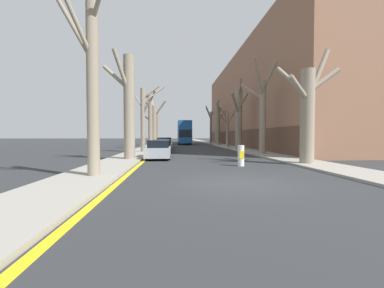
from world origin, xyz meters
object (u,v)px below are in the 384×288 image
object	(u,v)px
street_tree_left_2	(144,116)
street_tree_right_1	(262,113)
street_tree_right_2	(239,117)
traffic_bollard	(241,156)
street_tree_left_1	(128,104)
parked_car_1	(162,147)
street_tree_right_4	(218,124)
street_tree_right_5	(211,125)
street_tree_right_3	(228,127)
parked_car_0	(159,150)
parked_car_3	(166,143)
double_decker_bus	(184,131)
street_tree_left_5	(157,127)
street_tree_left_0	(91,82)
street_tree_left_3	(150,122)
parked_car_2	(164,144)
street_tree_right_0	(308,110)
street_tree_left_4	(154,123)

from	to	relation	value
street_tree_left_2	street_tree_right_1	xyz separation A→B (m)	(10.93, -4.13, 0.08)
street_tree_right_2	traffic_bollard	xyz separation A→B (m)	(-3.98, -16.01, -3.36)
street_tree_left_1	parked_car_1	world-z (taller)	street_tree_left_1
street_tree_right_4	parked_car_1	world-z (taller)	street_tree_right_4
street_tree_right_5	street_tree_right_3	bearing A→B (deg)	-89.40
parked_car_0	parked_car_3	distance (m)	18.21
street_tree_right_4	parked_car_0	size ratio (longest dim) A/B	1.75
street_tree_right_3	double_decker_bus	size ratio (longest dim) A/B	0.63
street_tree_right_5	street_tree_left_5	bearing A→B (deg)	-163.66
street_tree_right_1	street_tree_right_3	bearing A→B (deg)	89.70
double_decker_bus	parked_car_3	xyz separation A→B (m)	(-3.27, -13.84, -1.88)
street_tree_left_0	traffic_bollard	size ratio (longest dim) A/B	6.76
parked_car_0	street_tree_right_1	bearing A→B (deg)	17.14
street_tree_left_1	street_tree_right_5	xyz separation A→B (m)	(10.96, 35.17, 0.06)
street_tree_right_3	parked_car_3	xyz separation A→B (m)	(-9.10, 0.44, -2.36)
parked_car_1	traffic_bollard	world-z (taller)	parked_car_1
street_tree_left_2	street_tree_left_3	bearing A→B (deg)	90.12
street_tree_left_0	parked_car_2	size ratio (longest dim) A/B	1.85
street_tree_right_5	parked_car_0	xyz separation A→B (m)	(-8.94, -33.82, -3.33)
street_tree_right_1	double_decker_bus	world-z (taller)	street_tree_right_1
street_tree_right_0	street_tree_right_4	size ratio (longest dim) A/B	0.88
street_tree_left_3	street_tree_right_1	bearing A→B (deg)	-46.49
street_tree_left_2	street_tree_right_0	distance (m)	16.16
street_tree_left_2	street_tree_left_5	size ratio (longest dim) A/B	1.02
street_tree_left_0	parked_car_0	world-z (taller)	street_tree_left_0
parked_car_2	parked_car_3	world-z (taller)	parked_car_2
street_tree_left_4	street_tree_right_0	world-z (taller)	street_tree_left_4
street_tree_left_3	street_tree_right_4	world-z (taller)	street_tree_right_4
street_tree_right_1	parked_car_1	size ratio (longest dim) A/B	2.02
street_tree_left_1	street_tree_left_2	world-z (taller)	street_tree_left_1
street_tree_left_0	street_tree_right_0	world-z (taller)	street_tree_left_0
street_tree_left_5	traffic_bollard	size ratio (longest dim) A/B	5.74
parked_car_2	parked_car_3	size ratio (longest dim) A/B	0.97
street_tree_right_4	double_decker_bus	distance (m)	8.39
street_tree_right_4	street_tree_left_1	bearing A→B (deg)	-111.95
parked_car_0	street_tree_left_3	bearing A→B (deg)	97.64
street_tree_left_4	street_tree_right_5	bearing A→B (deg)	44.12
street_tree_right_2	parked_car_3	distance (m)	12.11
street_tree_right_0	street_tree_right_4	xyz separation A→B (m)	(0.00, 31.07, 0.57)
street_tree_right_0	traffic_bollard	size ratio (longest dim) A/B	5.88
double_decker_bus	traffic_bollard	xyz separation A→B (m)	(1.70, -37.35, -1.97)
street_tree_right_4	street_tree_left_5	bearing A→B (deg)	157.85
street_tree_right_0	parked_car_2	world-z (taller)	street_tree_right_0
traffic_bollard	parked_car_1	bearing A→B (deg)	113.81
street_tree_right_4	double_decker_bus	world-z (taller)	street_tree_right_4
street_tree_left_4	parked_car_2	xyz separation A→B (m)	(2.09, -11.55, -3.17)
street_tree_left_1	street_tree_right_3	distance (m)	22.14
street_tree_left_3	street_tree_right_5	bearing A→B (deg)	60.91
street_tree_left_3	street_tree_right_2	size ratio (longest dim) A/B	0.88
street_tree_left_5	parked_car_3	distance (m)	12.83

